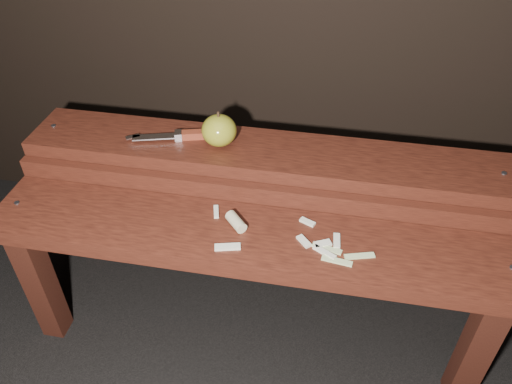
% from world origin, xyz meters
% --- Properties ---
extents(ground, '(60.00, 60.00, 0.00)m').
position_xyz_m(ground, '(0.00, 0.00, 0.00)').
color(ground, black).
extents(bench_front_tier, '(1.20, 0.20, 0.42)m').
position_xyz_m(bench_front_tier, '(0.00, -0.06, 0.35)').
color(bench_front_tier, black).
rests_on(bench_front_tier, ground).
extents(bench_rear_tier, '(1.20, 0.21, 0.50)m').
position_xyz_m(bench_rear_tier, '(0.00, 0.17, 0.41)').
color(bench_rear_tier, black).
rests_on(bench_rear_tier, ground).
extents(apple, '(0.09, 0.09, 0.09)m').
position_xyz_m(apple, '(-0.11, 0.17, 0.54)').
color(apple, olive).
rests_on(apple, bench_rear_tier).
extents(knife, '(0.23, 0.08, 0.02)m').
position_xyz_m(knife, '(-0.19, 0.18, 0.51)').
color(knife, maroon).
rests_on(knife, bench_rear_tier).
extents(apple_scraps, '(0.38, 0.14, 0.03)m').
position_xyz_m(apple_scraps, '(0.05, -0.05, 0.43)').
color(apple_scraps, beige).
rests_on(apple_scraps, bench_front_tier).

